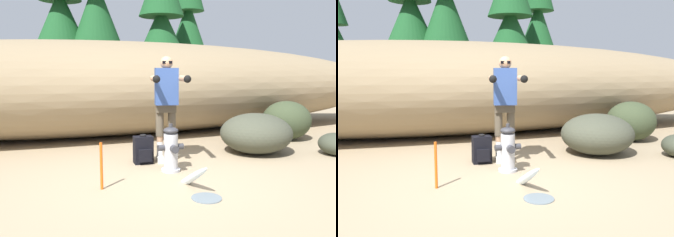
% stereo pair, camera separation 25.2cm
% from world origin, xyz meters
% --- Properties ---
extents(ground_plane, '(56.00, 56.00, 0.04)m').
position_xyz_m(ground_plane, '(0.00, 0.00, -0.02)').
color(ground_plane, '#998466').
extents(dirt_embankment, '(16.36, 3.20, 2.16)m').
position_xyz_m(dirt_embankment, '(0.00, 3.67, 1.08)').
color(dirt_embankment, '#897556').
rests_on(dirt_embankment, ground_plane).
extents(fire_hydrant, '(0.39, 0.34, 0.71)m').
position_xyz_m(fire_hydrant, '(0.18, 0.34, 0.33)').
color(fire_hydrant, '#B2B2B7').
rests_on(fire_hydrant, ground_plane).
extents(hydrant_water_jet, '(0.36, 1.24, 0.67)m').
position_xyz_m(hydrant_water_jet, '(0.18, -0.38, 0.06)').
color(hydrant_water_jet, silver).
rests_on(hydrant_water_jet, ground_plane).
extents(utility_worker, '(0.65, 1.03, 1.71)m').
position_xyz_m(utility_worker, '(0.30, 0.86, 1.08)').
color(utility_worker, beige).
rests_on(utility_worker, ground_plane).
extents(spare_backpack, '(0.31, 0.30, 0.47)m').
position_xyz_m(spare_backpack, '(-0.08, 0.92, 0.22)').
color(spare_backpack, black).
rests_on(spare_backpack, ground_plane).
extents(boulder_large, '(1.48, 1.44, 0.73)m').
position_xyz_m(boulder_large, '(2.04, 0.91, 0.36)').
color(boulder_large, '#3F4133').
rests_on(boulder_large, ground_plane).
extents(boulder_mid, '(1.10, 1.05, 0.84)m').
position_xyz_m(boulder_mid, '(3.38, 1.75, 0.42)').
color(boulder_mid, '#364028').
rests_on(boulder_mid, ground_plane).
extents(boulder_small, '(1.01, 1.11, 0.50)m').
position_xyz_m(boulder_small, '(2.22, 1.66, 0.25)').
color(boulder_small, '#423A3A').
rests_on(boulder_small, ground_plane).
extents(boulder_outlier, '(0.71, 0.76, 0.39)m').
position_xyz_m(boulder_outlier, '(3.29, 0.28, 0.20)').
color(boulder_outlier, '#393E2F').
rests_on(boulder_outlier, ground_plane).
extents(pine_tree_center, '(2.59, 2.59, 6.68)m').
position_xyz_m(pine_tree_center, '(-0.72, 10.37, 3.81)').
color(pine_tree_center, '#47331E').
rests_on(pine_tree_center, ground_plane).
extents(pine_tree_right, '(2.52, 2.52, 7.28)m').
position_xyz_m(pine_tree_right, '(0.61, 9.78, 4.03)').
color(pine_tree_right, '#47331E').
rests_on(pine_tree_right, ground_plane).
extents(pine_tree_far_right, '(2.90, 2.90, 6.28)m').
position_xyz_m(pine_tree_far_right, '(3.23, 9.57, 3.27)').
color(pine_tree_far_right, '#47331E').
rests_on(pine_tree_far_right, ground_plane).
extents(pine_tree_ridge_end, '(2.31, 2.31, 6.94)m').
position_xyz_m(pine_tree_ridge_end, '(5.08, 11.06, 3.80)').
color(pine_tree_ridge_end, '#47331E').
rests_on(pine_tree_ridge_end, ground_plane).
extents(survey_stake, '(0.04, 0.04, 0.60)m').
position_xyz_m(survey_stake, '(-0.91, -0.10, 0.30)').
color(survey_stake, '#E55914').
rests_on(survey_stake, ground_plane).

